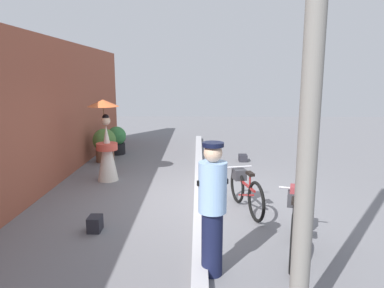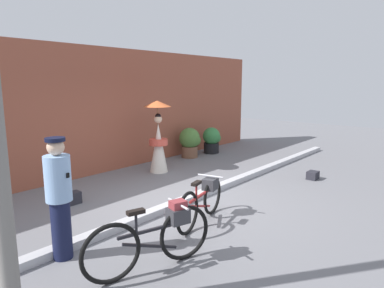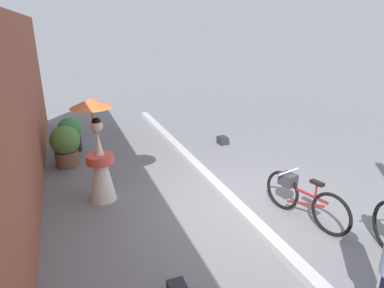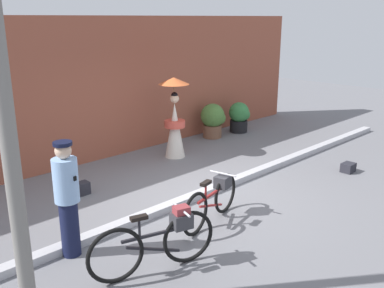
% 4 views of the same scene
% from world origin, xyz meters
% --- Properties ---
extents(ground_plane, '(30.00, 30.00, 0.00)m').
position_xyz_m(ground_plane, '(0.00, 0.00, 0.00)').
color(ground_plane, slate).
extents(building_wall, '(14.00, 0.40, 3.26)m').
position_xyz_m(building_wall, '(0.00, 3.40, 1.63)').
color(building_wall, brown).
rests_on(building_wall, ground_plane).
extents(sidewalk_curb, '(14.00, 0.20, 0.12)m').
position_xyz_m(sidewalk_curb, '(0.00, 0.00, 0.06)').
color(sidewalk_curb, '#B2B2B7').
rests_on(sidewalk_curb, ground_plane).
extents(bicycle_near_officer, '(1.72, 0.62, 0.85)m').
position_xyz_m(bicycle_near_officer, '(-2.09, -1.31, 0.45)').
color(bicycle_near_officer, black).
rests_on(bicycle_near_officer, ground_plane).
extents(bicycle_far_side, '(1.61, 0.54, 0.77)m').
position_xyz_m(bicycle_far_side, '(-0.54, -0.83, 0.40)').
color(bicycle_far_side, black).
rests_on(bicycle_far_side, ground_plane).
extents(person_officer, '(0.34, 0.38, 1.66)m').
position_xyz_m(person_officer, '(-2.73, -0.15, 0.88)').
color(person_officer, '#141938').
rests_on(person_officer, ground_plane).
extents(person_with_parasol, '(0.72, 0.72, 1.90)m').
position_xyz_m(person_with_parasol, '(1.31, 2.15, 0.91)').
color(person_with_parasol, silver).
rests_on(person_with_parasol, ground_plane).
extents(potted_plant_by_door, '(0.68, 0.66, 0.95)m').
position_xyz_m(potted_plant_by_door, '(3.23, 2.69, 0.51)').
color(potted_plant_by_door, brown).
rests_on(potted_plant_by_door, ground_plane).
extents(potted_plant_small, '(0.60, 0.59, 0.87)m').
position_xyz_m(potted_plant_small, '(4.21, 2.57, 0.46)').
color(potted_plant_small, black).
rests_on(potted_plant_small, ground_plane).
extents(backpack_on_pavement, '(0.30, 0.23, 0.20)m').
position_xyz_m(backpack_on_pavement, '(3.27, -1.28, 0.10)').
color(backpack_on_pavement, '#26262D').
rests_on(backpack_on_pavement, ground_plane).
extents(backpack_spare, '(0.27, 0.20, 0.24)m').
position_xyz_m(backpack_spare, '(-1.51, 1.65, 0.13)').
color(backpack_spare, '#26262D').
rests_on(backpack_spare, ground_plane).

